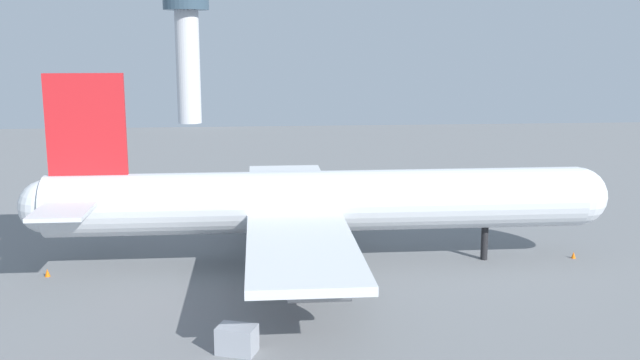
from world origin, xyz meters
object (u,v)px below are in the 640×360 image
Objects in this scene: safety_cone_nose at (574,255)px; control_tower at (187,48)px; cargo_airplane at (318,202)px; cargo_container_fore at (237,339)px; safety_cone_tail at (47,273)px.

safety_cone_nose is 0.02× the size of control_tower.
control_tower is (-23.44, 124.31, 13.34)m from cargo_airplane.
cargo_container_fore is 38.90m from safety_cone_nose.
cargo_airplane is 85.35× the size of safety_cone_nose.
control_tower is at bearing 88.97° from safety_cone_tail.
safety_cone_nose is (26.11, -0.45, -5.96)m from cargo_airplane.
control_tower is (2.27, 125.93, 19.27)m from safety_cone_tail.
cargo_airplane reaches higher than cargo_container_fore.
cargo_container_fore is 146.41m from control_tower.
cargo_container_fore is at bearing -110.54° from cargo_airplane.
safety_cone_tail is at bearing 134.69° from cargo_container_fore.
safety_cone_nose is at bearing -68.34° from control_tower.
safety_cone_nose is 51.83m from safety_cone_tail.
safety_cone_tail is (-18.21, 18.40, -0.62)m from cargo_container_fore.
cargo_airplane is 22.03m from cargo_container_fore.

